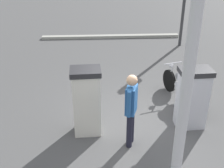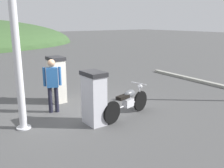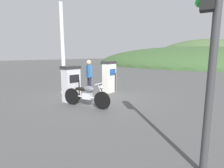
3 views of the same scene
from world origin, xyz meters
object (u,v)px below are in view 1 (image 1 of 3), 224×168
at_px(fuel_pump_near, 192,98).
at_px(attendant_person, 131,106).
at_px(motorcycle_near_pump, 182,87).
at_px(fuel_pump_far, 87,101).
at_px(canopy_support_pole, 188,79).

height_order(fuel_pump_near, attendant_person, attendant_person).
distance_m(fuel_pump_near, motorcycle_near_pump, 1.19).
height_order(fuel_pump_far, canopy_support_pole, canopy_support_pole).
bearing_deg(fuel_pump_near, canopy_support_pole, 153.43).
bearing_deg(attendant_person, fuel_pump_far, 59.12).
distance_m(fuel_pump_near, attendant_person, 1.69).
bearing_deg(attendant_person, fuel_pump_near, -70.38).
bearing_deg(attendant_person, motorcycle_near_pump, -45.32).
xyz_separation_m(fuel_pump_far, motorcycle_near_pump, (1.13, -2.65, -0.38)).
xyz_separation_m(attendant_person, canopy_support_pole, (-1.21, -0.69, 1.22)).
bearing_deg(canopy_support_pole, fuel_pump_far, 42.71).
height_order(attendant_person, canopy_support_pole, canopy_support_pole).
bearing_deg(fuel_pump_near, attendant_person, 109.62).
relative_size(motorcycle_near_pump, canopy_support_pole, 0.45).
bearing_deg(motorcycle_near_pump, fuel_pump_near, 173.05).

